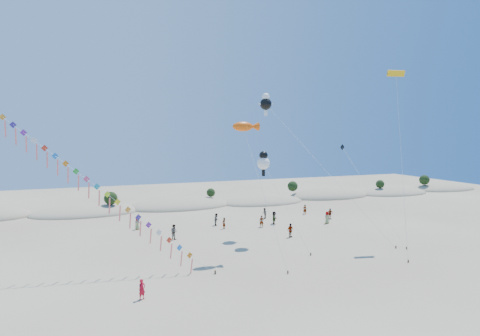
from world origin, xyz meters
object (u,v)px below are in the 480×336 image
Objects in this scene: parafoil_kite at (396,77)px; fish_kite at (246,127)px; kite_train at (67,166)px; flyer_foreground at (142,289)px.

fish_kite is at bearing 176.53° from parafoil_kite.
kite_train is 14.61× the size of flyer_foreground.
flyer_foreground is at bearing -144.42° from fish_kite.
fish_kite is (17.98, 0.11, 3.72)m from kite_train.
fish_kite is 8.76× the size of flyer_foreground.
parafoil_kite is at bearing -15.73° from flyer_foreground.
flyer_foreground is (-31.51, -7.69, -19.27)m from parafoil_kite.
parafoil_kite reaches higher than flyer_foreground.
parafoil_kite is at bearing -1.62° from kite_train.
flyer_foreground is at bearing -57.35° from kite_train.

